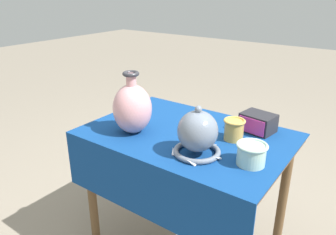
# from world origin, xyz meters

# --- Properties ---
(display_table) EXTENTS (0.93, 0.64, 0.71)m
(display_table) POSITION_xyz_m (0.00, -0.02, 0.62)
(display_table) COLOR brown
(display_table) RESTS_ON ground_plane
(vase_tall_bulbous) EXTENTS (0.18, 0.18, 0.29)m
(vase_tall_bulbous) POSITION_xyz_m (-0.21, -0.14, 0.83)
(vase_tall_bulbous) COLOR #D19399
(vase_tall_bulbous) RESTS_ON display_table
(vase_dome_bell) EXTENTS (0.20, 0.21, 0.21)m
(vase_dome_bell) POSITION_xyz_m (0.14, -0.15, 0.80)
(vase_dome_bell) COLOR slate
(vase_dome_bell) RESTS_ON display_table
(mosaic_tile_box) EXTENTS (0.16, 0.14, 0.09)m
(mosaic_tile_box) POSITION_xyz_m (0.25, 0.21, 0.76)
(mosaic_tile_box) COLOR #232328
(mosaic_tile_box) RESTS_ON display_table
(cup_wide_ochre) EXTENTS (0.10, 0.10, 0.09)m
(cup_wide_ochre) POSITION_xyz_m (0.20, 0.06, 0.76)
(cup_wide_ochre) COLOR gold
(cup_wide_ochre) RESTS_ON display_table
(cup_wide_celadon) EXTENTS (0.12, 0.12, 0.09)m
(cup_wide_celadon) POSITION_xyz_m (0.35, -0.10, 0.76)
(cup_wide_celadon) COLOR #A8CCB7
(cup_wide_celadon) RESTS_ON display_table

